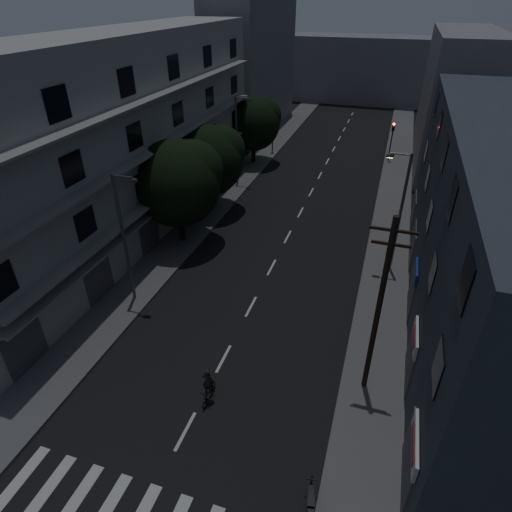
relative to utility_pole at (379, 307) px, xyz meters
The scene contains 21 objects.
ground 20.09m from the utility_pole, 111.33° to the left, with size 160.00×160.00×0.00m, color black.
sidewalk_left 23.78m from the utility_pole, 128.79° to the left, with size 3.00×90.00×0.15m, color #565659.
sidewalk_right 18.78m from the utility_pole, 88.71° to the left, with size 3.00×90.00×0.15m, color #565659.
lane_markings 25.88m from the utility_pole, 106.20° to the left, with size 0.15×60.50×0.01m.
building_left 22.19m from the utility_pole, 149.67° to the left, with size 7.00×36.00×14.00m.
building_right 8.69m from the utility_pole, 55.57° to the left, with size 6.19×28.00×11.00m.
building_far_left 45.48m from the utility_pole, 114.88° to the left, with size 6.00×20.00×16.00m, color slate.
building_far_right 35.53m from the utility_pole, 82.05° to the left, with size 6.00×20.00×13.00m, color slate.
building_far_end 63.55m from the utility_pole, 96.41° to the left, with size 24.00×8.00×10.00m, color slate.
tree_near 17.66m from the utility_pole, 144.91° to the left, with size 6.16×6.16×7.60m.
tree_mid 21.64m from the utility_pole, 132.43° to the left, with size 5.75×5.75×7.08m.
tree_far 31.86m from the utility_pole, 117.54° to the left, with size 5.58×5.58×6.90m.
traffic_signal_far_right 33.25m from the utility_pole, 91.18° to the left, with size 0.28×0.37×4.10m.
traffic_signal_far_left 34.91m from the utility_pole, 113.22° to the left, with size 0.28×0.37×4.10m.
street_lamp_left_near 14.30m from the utility_pole, 169.08° to the left, with size 1.51×0.25×8.00m.
street_lamp_right 10.81m from the utility_pole, 87.27° to the left, with size 1.51×0.25×8.00m.
street_lamp_left_far 26.61m from the utility_pole, 122.82° to the left, with size 1.51×0.25×8.00m.
utility_pole is the anchor object (origin of this frame).
bus_stop_sign 2.98m from the utility_pole, 91.53° to the left, with size 0.06×0.35×2.52m.
motorcycle 7.90m from the utility_pole, 101.41° to the right, with size 0.54×1.69×1.09m.
cyclist 8.49m from the utility_pole, 156.56° to the right, with size 0.58×1.55×1.95m.
Camera 1 is at (6.48, -8.16, 16.22)m, focal length 30.00 mm.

